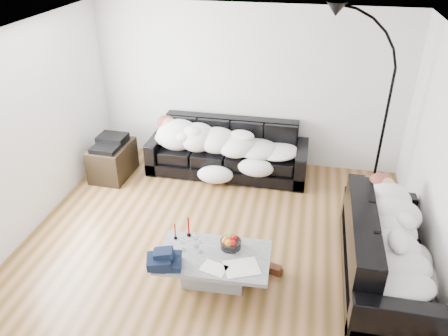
% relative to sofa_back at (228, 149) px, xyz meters
% --- Properties ---
extents(ground, '(5.00, 5.00, 0.00)m').
position_rel_sofa_back_xyz_m(ground, '(0.24, -1.75, -0.42)').
color(ground, brown).
rests_on(ground, ground).
extents(wall_back, '(5.00, 0.02, 2.60)m').
position_rel_sofa_back_xyz_m(wall_back, '(0.24, 0.50, 0.88)').
color(wall_back, silver).
rests_on(wall_back, ground).
extents(wall_left, '(0.02, 4.50, 2.60)m').
position_rel_sofa_back_xyz_m(wall_left, '(-2.26, -1.75, 0.88)').
color(wall_left, silver).
rests_on(wall_left, ground).
extents(wall_right, '(0.02, 4.50, 2.60)m').
position_rel_sofa_back_xyz_m(wall_right, '(2.74, -1.75, 0.88)').
color(wall_right, silver).
rests_on(wall_right, ground).
extents(ceiling, '(5.00, 5.00, 0.00)m').
position_rel_sofa_back_xyz_m(ceiling, '(0.24, -1.75, 2.18)').
color(ceiling, white).
rests_on(ceiling, ground).
extents(sofa_back, '(2.55, 0.88, 0.83)m').
position_rel_sofa_back_xyz_m(sofa_back, '(0.00, 0.00, 0.00)').
color(sofa_back, black).
rests_on(sofa_back, ground).
extents(sofa_right, '(0.91, 2.12, 0.86)m').
position_rel_sofa_back_xyz_m(sofa_right, '(2.25, -2.07, 0.01)').
color(sofa_right, black).
rests_on(sofa_right, ground).
extents(sleeper_back, '(2.16, 0.75, 0.43)m').
position_rel_sofa_back_xyz_m(sleeper_back, '(0.00, -0.05, 0.22)').
color(sleeper_back, white).
rests_on(sleeper_back, sofa_back).
extents(sleeper_right, '(0.77, 1.81, 0.44)m').
position_rel_sofa_back_xyz_m(sleeper_right, '(2.25, -2.07, 0.22)').
color(sleeper_right, white).
rests_on(sleeper_right, sofa_right).
extents(teal_cushion, '(0.42, 0.38, 0.20)m').
position_rel_sofa_back_xyz_m(teal_cushion, '(2.19, -1.41, 0.30)').
color(teal_cushion, '#0B4E32').
rests_on(teal_cushion, sofa_right).
extents(coffee_table, '(1.29, 0.79, 0.37)m').
position_rel_sofa_back_xyz_m(coffee_table, '(0.34, -2.50, -0.23)').
color(coffee_table, '#939699').
rests_on(coffee_table, ground).
extents(fruit_bowl, '(0.30, 0.30, 0.15)m').
position_rel_sofa_back_xyz_m(fruit_bowl, '(0.50, -2.32, 0.02)').
color(fruit_bowl, white).
rests_on(fruit_bowl, coffee_table).
extents(wine_glass_a, '(0.09, 0.09, 0.18)m').
position_rel_sofa_back_xyz_m(wine_glass_a, '(0.11, -2.39, 0.04)').
color(wine_glass_a, white).
rests_on(wine_glass_a, coffee_table).
extents(wine_glass_b, '(0.08, 0.08, 0.16)m').
position_rel_sofa_back_xyz_m(wine_glass_b, '(-0.02, -2.48, 0.03)').
color(wine_glass_b, white).
rests_on(wine_glass_b, coffee_table).
extents(wine_glass_c, '(0.07, 0.07, 0.16)m').
position_rel_sofa_back_xyz_m(wine_glass_c, '(0.17, -2.48, 0.03)').
color(wine_glass_c, white).
rests_on(wine_glass_c, coffee_table).
extents(candle_left, '(0.05, 0.05, 0.21)m').
position_rel_sofa_back_xyz_m(candle_left, '(-0.17, -2.30, 0.06)').
color(candle_left, maroon).
rests_on(candle_left, coffee_table).
extents(candle_right, '(0.06, 0.06, 0.26)m').
position_rel_sofa_back_xyz_m(candle_right, '(-0.03, -2.22, 0.08)').
color(candle_right, maroon).
rests_on(candle_right, coffee_table).
extents(newspaper_a, '(0.45, 0.41, 0.01)m').
position_rel_sofa_back_xyz_m(newspaper_a, '(0.68, -2.64, -0.04)').
color(newspaper_a, silver).
rests_on(newspaper_a, coffee_table).
extents(newspaper_b, '(0.32, 0.26, 0.01)m').
position_rel_sofa_back_xyz_m(newspaper_b, '(0.38, -2.71, -0.04)').
color(newspaper_b, silver).
rests_on(newspaper_b, coffee_table).
extents(navy_jacket, '(0.40, 0.36, 0.17)m').
position_rel_sofa_back_xyz_m(navy_jacket, '(-0.16, -2.78, 0.11)').
color(navy_jacket, black).
rests_on(navy_jacket, coffee_table).
extents(shoes, '(0.53, 0.42, 0.11)m').
position_rel_sofa_back_xyz_m(shoes, '(0.86, -2.31, -0.36)').
color(shoes, '#472311').
rests_on(shoes, ground).
extents(av_cabinet, '(0.57, 0.81, 0.54)m').
position_rel_sofa_back_xyz_m(av_cabinet, '(-1.80, -0.48, -0.15)').
color(av_cabinet, black).
rests_on(av_cabinet, ground).
extents(stereo, '(0.45, 0.36, 0.13)m').
position_rel_sofa_back_xyz_m(stereo, '(-1.80, -0.48, 0.19)').
color(stereo, black).
rests_on(stereo, av_cabinet).
extents(floor_lamp, '(0.89, 0.38, 2.43)m').
position_rel_sofa_back_xyz_m(floor_lamp, '(2.27, -0.31, 0.80)').
color(floor_lamp, black).
rests_on(floor_lamp, ground).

